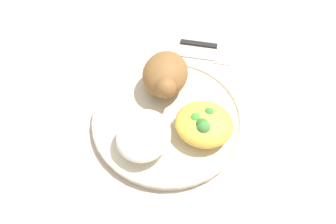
% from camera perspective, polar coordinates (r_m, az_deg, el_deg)
% --- Properties ---
extents(ground_plane, '(2.00, 2.00, 0.00)m').
position_cam_1_polar(ground_plane, '(0.60, 0.00, -1.64)').
color(ground_plane, beige).
extents(plate, '(0.27, 0.27, 0.02)m').
position_cam_1_polar(plate, '(0.59, 0.00, -1.08)').
color(plate, beige).
rests_on(plate, ground_plane).
extents(roasted_chicken, '(0.11, 0.08, 0.07)m').
position_cam_1_polar(roasted_chicken, '(0.60, -0.48, 6.41)').
color(roasted_chicken, brown).
rests_on(roasted_chicken, plate).
extents(rice_pile, '(0.10, 0.09, 0.05)m').
position_cam_1_polar(rice_pile, '(0.54, -4.27, -4.02)').
color(rice_pile, white).
rests_on(rice_pile, plate).
extents(mac_cheese_with_broccoli, '(0.09, 0.10, 0.05)m').
position_cam_1_polar(mac_cheese_with_broccoli, '(0.55, 6.25, -2.03)').
color(mac_cheese_with_broccoli, gold).
rests_on(mac_cheese_with_broccoli, plate).
extents(fork, '(0.03, 0.14, 0.01)m').
position_cam_1_polar(fork, '(0.70, 5.68, 9.45)').
color(fork, '#B2B2B7').
rests_on(fork, ground_plane).
extents(knife, '(0.03, 0.19, 0.01)m').
position_cam_1_polar(knife, '(0.73, 8.43, 11.28)').
color(knife, black).
rests_on(knife, ground_plane).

